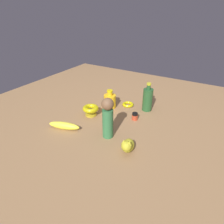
{
  "coord_description": "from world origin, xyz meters",
  "views": [
    {
      "loc": [
        0.96,
        0.58,
        0.66
      ],
      "look_at": [
        0.0,
        0.0,
        0.05
      ],
      "focal_mm": 32.16,
      "sensor_mm": 36.0,
      "label": 1
    }
  ],
  "objects_px": {
    "cat_figurine": "(128,145)",
    "bowl": "(91,109)",
    "banana": "(64,126)",
    "bottle_tall": "(148,99)",
    "person_figure_adult": "(108,117)",
    "bottle_short": "(110,101)",
    "nail_polish_jar": "(135,116)",
    "bangle": "(128,105)"
  },
  "relations": [
    {
      "from": "banana",
      "to": "bottle_tall",
      "type": "bearing_deg",
      "value": 39.19
    },
    {
      "from": "nail_polish_jar",
      "to": "bottle_tall",
      "type": "xyz_separation_m",
      "value": [
        -0.16,
        0.02,
        0.06
      ]
    },
    {
      "from": "person_figure_adult",
      "to": "bowl",
      "type": "distance_m",
      "value": 0.28
    },
    {
      "from": "nail_polish_jar",
      "to": "bangle",
      "type": "height_order",
      "value": "nail_polish_jar"
    },
    {
      "from": "person_figure_adult",
      "to": "nail_polish_jar",
      "type": "distance_m",
      "value": 0.27
    },
    {
      "from": "person_figure_adult",
      "to": "bottle_short",
      "type": "relative_size",
      "value": 1.78
    },
    {
      "from": "banana",
      "to": "nail_polish_jar",
      "type": "xyz_separation_m",
      "value": [
        -0.32,
        0.31,
        0.0
      ]
    },
    {
      "from": "cat_figurine",
      "to": "nail_polish_jar",
      "type": "bearing_deg",
      "value": -161.05
    },
    {
      "from": "banana",
      "to": "bottle_short",
      "type": "bearing_deg",
      "value": 61.13
    },
    {
      "from": "cat_figurine",
      "to": "bowl",
      "type": "distance_m",
      "value": 0.43
    },
    {
      "from": "nail_polish_jar",
      "to": "cat_figurine",
      "type": "relative_size",
      "value": 0.37
    },
    {
      "from": "person_figure_adult",
      "to": "cat_figurine",
      "type": "height_order",
      "value": "person_figure_adult"
    },
    {
      "from": "person_figure_adult",
      "to": "bottle_tall",
      "type": "distance_m",
      "value": 0.42
    },
    {
      "from": "cat_figurine",
      "to": "bangle",
      "type": "distance_m",
      "value": 0.52
    },
    {
      "from": "banana",
      "to": "cat_figurine",
      "type": "relative_size",
      "value": 1.52
    },
    {
      "from": "nail_polish_jar",
      "to": "cat_figurine",
      "type": "height_order",
      "value": "cat_figurine"
    },
    {
      "from": "bangle",
      "to": "bowl",
      "type": "xyz_separation_m",
      "value": [
        0.25,
        -0.15,
        0.03
      ]
    },
    {
      "from": "bangle",
      "to": "bowl",
      "type": "distance_m",
      "value": 0.3
    },
    {
      "from": "bottle_short",
      "to": "bangle",
      "type": "bearing_deg",
      "value": 131.28
    },
    {
      "from": "bottle_tall",
      "to": "banana",
      "type": "bearing_deg",
      "value": -34.29
    },
    {
      "from": "banana",
      "to": "bangle",
      "type": "height_order",
      "value": "banana"
    },
    {
      "from": "banana",
      "to": "bowl",
      "type": "bearing_deg",
      "value": 64.15
    },
    {
      "from": "bottle_tall",
      "to": "cat_figurine",
      "type": "xyz_separation_m",
      "value": [
        0.47,
        0.09,
        -0.05
      ]
    },
    {
      "from": "bottle_tall",
      "to": "bottle_short",
      "type": "bearing_deg",
      "value": -68.06
    },
    {
      "from": "bottle_tall",
      "to": "bottle_short",
      "type": "relative_size",
      "value": 1.51
    },
    {
      "from": "bottle_tall",
      "to": "bowl",
      "type": "height_order",
      "value": "bottle_tall"
    },
    {
      "from": "banana",
      "to": "bangle",
      "type": "xyz_separation_m",
      "value": [
        -0.47,
        0.19,
        -0.01
      ]
    },
    {
      "from": "banana",
      "to": "cat_figurine",
      "type": "height_order",
      "value": "cat_figurine"
    },
    {
      "from": "bangle",
      "to": "bowl",
      "type": "relative_size",
      "value": 0.78
    },
    {
      "from": "banana",
      "to": "bangle",
      "type": "relative_size",
      "value": 2.37
    },
    {
      "from": "banana",
      "to": "bowl",
      "type": "height_order",
      "value": "bowl"
    },
    {
      "from": "bowl",
      "to": "bottle_short",
      "type": "bearing_deg",
      "value": 163.77
    },
    {
      "from": "person_figure_adult",
      "to": "bottle_short",
      "type": "height_order",
      "value": "person_figure_adult"
    },
    {
      "from": "person_figure_adult",
      "to": "bottle_tall",
      "type": "height_order",
      "value": "person_figure_adult"
    },
    {
      "from": "bangle",
      "to": "bowl",
      "type": "bearing_deg",
      "value": -30.58
    },
    {
      "from": "bottle_tall",
      "to": "bangle",
      "type": "distance_m",
      "value": 0.16
    },
    {
      "from": "bottle_tall",
      "to": "person_figure_adult",
      "type": "bearing_deg",
      "value": -8.9
    },
    {
      "from": "person_figure_adult",
      "to": "banana",
      "type": "bearing_deg",
      "value": -75.26
    },
    {
      "from": "person_figure_adult",
      "to": "bottle_tall",
      "type": "relative_size",
      "value": 1.18
    },
    {
      "from": "cat_figurine",
      "to": "bowl",
      "type": "xyz_separation_m",
      "value": [
        -0.21,
        -0.38,
        0.01
      ]
    },
    {
      "from": "nail_polish_jar",
      "to": "bowl",
      "type": "bearing_deg",
      "value": -70.08
    },
    {
      "from": "bangle",
      "to": "bowl",
      "type": "height_order",
      "value": "bowl"
    }
  ]
}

